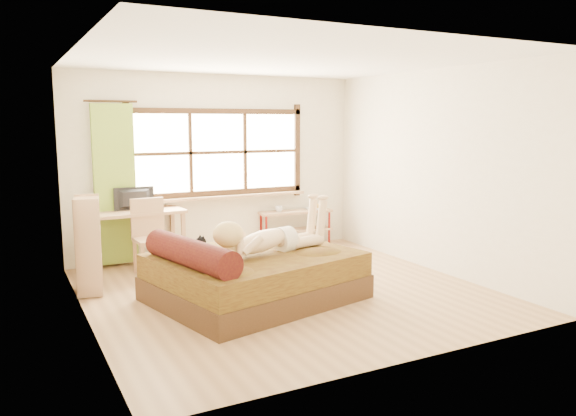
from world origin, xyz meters
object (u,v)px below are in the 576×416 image
desk (137,218)px  bookshelf (88,245)px  chair (150,232)px  bed (251,275)px  kitten (190,247)px  pipe_shelf (296,220)px  woman (269,225)px

desk → bookshelf: bookshelf is taller
desk → chair: bearing=-77.8°
bed → bookshelf: bearing=131.6°
kitten → chair: size_ratio=0.32×
kitten → chair: chair is taller
bed → bookshelf: bookshelf is taller
kitten → bookshelf: bearing=119.1°
bed → pipe_shelf: bearing=38.1°
bed → bookshelf: 1.97m
bed → desk: bed is taller
desk → pipe_shelf: bearing=-0.0°
chair → bookshelf: bearing=-149.2°
woman → bookshelf: 2.15m
desk → pipe_shelf: 2.57m
chair → pipe_shelf: chair is taller
woman → pipe_shelf: woman is taller
pipe_shelf → woman: bearing=-120.3°
kitten → pipe_shelf: (2.41, 2.06, -0.22)m
woman → bed: bearing=156.1°
bed → chair: 1.86m
desk → chair: (0.10, -0.36, -0.14)m
chair → bookshelf: size_ratio=0.87×
chair → bookshelf: 1.04m
kitten → desk: bearing=81.3°
pipe_shelf → bookshelf: 3.49m
pipe_shelf → kitten: bearing=-134.9°
desk → pipe_shelf: size_ratio=1.07×
kitten → chair: 1.59m
woman → pipe_shelf: (1.54, 2.21, -0.41)m
kitten → desk: size_ratio=0.25×
desk → bookshelf: 1.21m
kitten → chair: (-0.06, 1.58, -0.11)m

